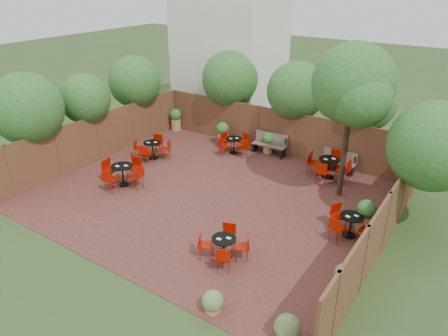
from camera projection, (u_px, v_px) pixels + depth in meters
The scene contains 13 objects.
ground at pixel (213, 196), 15.32m from camera, with size 80.00×80.00×0.00m, color #354F23.
courtyard_paving at pixel (213, 196), 15.31m from camera, with size 12.00×10.00×0.02m, color #3E1C19.
fence_back at pixel (277, 131), 18.64m from camera, with size 12.00×0.08×2.00m, color brown.
fence_left at pixel (98, 138), 17.92m from camera, with size 0.08×10.00×2.00m, color brown.
fence_right at pixel (385, 223), 11.86m from camera, with size 0.08×10.00×2.00m, color brown.
neighbour_building at pixel (230, 44), 21.88m from camera, with size 5.00×4.00×8.00m, color silver.
overhang_foliage at pixel (222, 99), 16.95m from camera, with size 16.01×10.89×2.71m.
courtyard_tree at pixel (352, 89), 13.72m from camera, with size 2.85×2.75×5.48m.
park_bench_left at pixel (270, 143), 18.64m from camera, with size 1.56×0.55×0.95m.
park_bench_right at pixel (339, 161), 17.05m from camera, with size 1.39×0.49×0.85m.
bistro_tables at pixel (228, 176), 15.84m from camera, with size 10.66×8.17×0.93m.
planters at pixel (242, 145), 18.23m from camera, with size 11.51×4.47×1.12m.
low_shrubs at pixel (286, 302), 9.99m from camera, with size 2.84×3.26×0.65m.
Camera 1 is at (7.83, -10.89, 7.48)m, focal length 33.62 mm.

